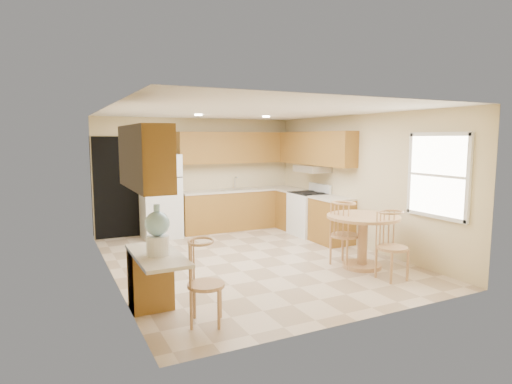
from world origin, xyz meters
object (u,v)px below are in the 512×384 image
dining_table (363,234)px  chair_table_b (397,240)px  chair_desk (209,276)px  chair_table_a (349,228)px  stove (309,213)px  water_crock (157,232)px  refrigerator (160,196)px

dining_table → chair_table_b: chair_table_b is taller
chair_desk → dining_table: bearing=132.9°
chair_table_a → stove: bearing=147.4°
chair_table_a → water_crock: size_ratio=1.82×
chair_table_a → chair_table_b: chair_table_a is taller
stove → dining_table: bearing=-102.6°
stove → chair_table_b: (-0.52, -3.09, 0.14)m
dining_table → chair_desk: 3.11m
chair_table_b → stove: bearing=-99.5°
stove → chair_table_a: size_ratio=1.06×
stove → chair_table_b: bearing=-99.6°
dining_table → chair_desk: size_ratio=1.22×
refrigerator → dining_table: bearing=-56.6°
dining_table → refrigerator: bearing=123.4°
refrigerator → chair_table_b: bearing=-61.4°
chair_table_a → dining_table: bearing=29.5°
chair_table_b → chair_desk: 2.96m
refrigerator → dining_table: 4.29m
chair_table_a → chair_desk: (-2.80, -1.12, -0.05)m
stove → dining_table: 2.41m
refrigerator → chair_table_b: 4.92m
chair_table_a → water_crock: water_crock is taller
chair_table_a → refrigerator: bearing=-162.8°
refrigerator → water_crock: refrigerator is taller
chair_table_a → water_crock: (-3.25, -0.73, 0.40)m
chair_table_b → water_crock: bearing=-2.7°
dining_table → chair_table_a: 0.23m
chair_table_b → chair_desk: chair_table_b is taller
chair_table_b → chair_desk: bearing=4.5°
stove → dining_table: stove is taller
refrigerator → chair_table_b: size_ratio=1.75×
refrigerator → dining_table: (2.35, -3.57, -0.32)m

